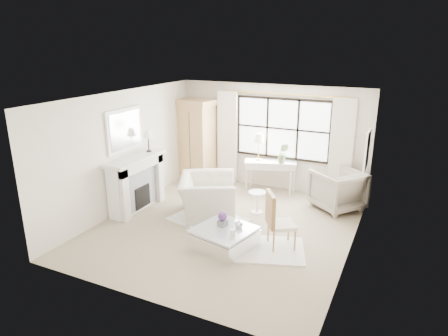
% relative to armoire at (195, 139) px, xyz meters
% --- Properties ---
extents(floor, '(5.50, 5.50, 0.00)m').
position_rel_armoire_xyz_m(floor, '(2.07, -2.44, -1.14)').
color(floor, tan).
rests_on(floor, ground).
extents(ceiling, '(5.50, 5.50, 0.00)m').
position_rel_armoire_xyz_m(ceiling, '(2.07, -2.44, 1.56)').
color(ceiling, silver).
rests_on(ceiling, ground).
extents(wall_back, '(5.00, 0.00, 5.00)m').
position_rel_armoire_xyz_m(wall_back, '(2.07, 0.31, 0.21)').
color(wall_back, beige).
rests_on(wall_back, ground).
extents(wall_front, '(5.00, 0.00, 5.00)m').
position_rel_armoire_xyz_m(wall_front, '(2.07, -5.19, 0.21)').
color(wall_front, silver).
rests_on(wall_front, ground).
extents(wall_left, '(0.00, 5.50, 5.50)m').
position_rel_armoire_xyz_m(wall_left, '(-0.43, -2.44, 0.21)').
color(wall_left, silver).
rests_on(wall_left, ground).
extents(wall_right, '(0.00, 5.50, 5.50)m').
position_rel_armoire_xyz_m(wall_right, '(4.57, -2.44, 0.21)').
color(wall_right, beige).
rests_on(wall_right, ground).
extents(window_pane, '(2.40, 0.02, 1.50)m').
position_rel_armoire_xyz_m(window_pane, '(2.37, 0.29, 0.46)').
color(window_pane, white).
rests_on(window_pane, wall_back).
extents(window_frame, '(2.50, 0.04, 1.50)m').
position_rel_armoire_xyz_m(window_frame, '(2.37, 0.28, 0.46)').
color(window_frame, black).
rests_on(window_frame, wall_back).
extents(curtain_rod, '(3.30, 0.04, 0.04)m').
position_rel_armoire_xyz_m(curtain_rod, '(2.37, 0.23, 1.33)').
color(curtain_rod, gold).
rests_on(curtain_rod, wall_back).
extents(curtain_left, '(0.55, 0.10, 2.47)m').
position_rel_armoire_xyz_m(curtain_left, '(0.87, 0.21, 0.10)').
color(curtain_left, white).
rests_on(curtain_left, ground).
extents(curtain_right, '(0.55, 0.10, 2.47)m').
position_rel_armoire_xyz_m(curtain_right, '(3.87, 0.21, 0.10)').
color(curtain_right, beige).
rests_on(curtain_right, ground).
extents(fireplace, '(0.58, 1.66, 1.26)m').
position_rel_armoire_xyz_m(fireplace, '(-0.20, -2.44, -0.49)').
color(fireplace, silver).
rests_on(fireplace, ground).
extents(mirror_frame, '(0.05, 1.15, 0.95)m').
position_rel_armoire_xyz_m(mirror_frame, '(-0.40, -2.44, 0.70)').
color(mirror_frame, white).
rests_on(mirror_frame, wall_left).
extents(mirror_glass, '(0.02, 1.00, 0.80)m').
position_rel_armoire_xyz_m(mirror_glass, '(-0.37, -2.44, 0.70)').
color(mirror_glass, '#B5BAC1').
rests_on(mirror_glass, wall_left).
extents(art_frame, '(0.04, 0.62, 0.82)m').
position_rel_armoire_xyz_m(art_frame, '(4.54, -0.74, 0.41)').
color(art_frame, white).
rests_on(art_frame, wall_right).
extents(art_canvas, '(0.01, 0.52, 0.72)m').
position_rel_armoire_xyz_m(art_canvas, '(4.52, -0.74, 0.41)').
color(art_canvas, beige).
rests_on(art_canvas, wall_right).
extents(mantel_lamp, '(0.22, 0.22, 0.51)m').
position_rel_armoire_xyz_m(mantel_lamp, '(-0.12, -1.97, 0.51)').
color(mantel_lamp, black).
rests_on(mantel_lamp, fireplace).
extents(armoire, '(1.23, 0.88, 2.24)m').
position_rel_armoire_xyz_m(armoire, '(0.00, 0.00, 0.00)').
color(armoire, tan).
rests_on(armoire, floor).
extents(console_table, '(1.38, 0.85, 0.80)m').
position_rel_armoire_xyz_m(console_table, '(2.19, -0.01, -0.74)').
color(console_table, silver).
rests_on(console_table, floor).
extents(console_lamp, '(0.28, 0.28, 0.69)m').
position_rel_armoire_xyz_m(console_lamp, '(1.87, -0.02, 0.22)').
color(console_lamp, gold).
rests_on(console_lamp, console_table).
extents(orchid_plant, '(0.31, 0.26, 0.52)m').
position_rel_armoire_xyz_m(orchid_plant, '(2.52, -0.03, -0.08)').
color(orchid_plant, '#647D53').
rests_on(orchid_plant, console_table).
extents(side_table, '(0.40, 0.40, 0.51)m').
position_rel_armoire_xyz_m(side_table, '(2.40, -1.47, -0.81)').
color(side_table, white).
rests_on(side_table, floor).
extents(rug_left, '(1.71, 1.36, 0.03)m').
position_rel_armoire_xyz_m(rug_left, '(1.59, -2.30, -1.13)').
color(rug_left, silver).
rests_on(rug_left, floor).
extents(rug_right, '(1.68, 1.46, 0.03)m').
position_rel_armoire_xyz_m(rug_right, '(3.16, -2.98, -1.13)').
color(rug_right, white).
rests_on(rug_right, floor).
extents(club_armchair, '(1.66, 1.74, 0.88)m').
position_rel_armoire_xyz_m(club_armchair, '(1.45, -2.05, -0.70)').
color(club_armchair, beige).
rests_on(club_armchair, floor).
extents(wingback_chair, '(1.41, 1.41, 0.93)m').
position_rel_armoire_xyz_m(wingback_chair, '(3.97, -0.44, -0.68)').
color(wingback_chair, gray).
rests_on(wingback_chair, floor).
extents(french_chair, '(0.67, 0.67, 1.08)m').
position_rel_armoire_xyz_m(french_chair, '(3.36, -2.76, -0.83)').
color(french_chair, '#AC7F48').
rests_on(french_chair, floor).
extents(coffee_table, '(1.20, 1.20, 0.38)m').
position_rel_armoire_xyz_m(coffee_table, '(2.41, -3.21, -0.96)').
color(coffee_table, white).
rests_on(coffee_table, floor).
extents(planter_box, '(0.18, 0.18, 0.12)m').
position_rel_armoire_xyz_m(planter_box, '(2.34, -3.13, -0.70)').
color(planter_box, slate).
rests_on(planter_box, coffee_table).
extents(planter_flowers, '(0.17, 0.17, 0.17)m').
position_rel_armoire_xyz_m(planter_flowers, '(2.34, -3.13, -0.56)').
color(planter_flowers, '#512D70').
rests_on(planter_flowers, planter_box).
extents(pillar_candle, '(0.10, 0.10, 0.12)m').
position_rel_armoire_xyz_m(pillar_candle, '(2.67, -3.39, -0.70)').
color(pillar_candle, silver).
rests_on(pillar_candle, coffee_table).
extents(coffee_vase, '(0.20, 0.20, 0.17)m').
position_rel_armoire_xyz_m(coffee_vase, '(2.64, -3.05, -0.68)').
color(coffee_vase, silver).
rests_on(coffee_vase, coffee_table).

